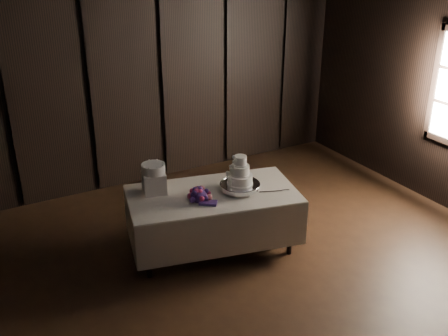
{
  "coord_description": "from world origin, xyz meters",
  "views": [
    {
      "loc": [
        -2.94,
        -3.67,
        3.55
      ],
      "look_at": [
        -0.23,
        1.21,
        1.05
      ],
      "focal_mm": 42.0,
      "sensor_mm": 36.0,
      "label": 1
    }
  ],
  "objects_px": {
    "cake_stand": "(240,187)",
    "wedding_cake": "(239,174)",
    "display_table": "(213,218)",
    "small_cake": "(153,169)",
    "bouquet": "(199,195)",
    "box_pedestal": "(154,183)"
  },
  "relations": [
    {
      "from": "cake_stand",
      "to": "wedding_cake",
      "type": "distance_m",
      "value": 0.19
    },
    {
      "from": "wedding_cake",
      "to": "display_table",
      "type": "bearing_deg",
      "value": 162.86
    },
    {
      "from": "wedding_cake",
      "to": "small_cake",
      "type": "xyz_separation_m",
      "value": [
        -0.88,
        0.47,
        0.08
      ]
    },
    {
      "from": "display_table",
      "to": "bouquet",
      "type": "relative_size",
      "value": 5.21
    },
    {
      "from": "cake_stand",
      "to": "box_pedestal",
      "type": "bearing_deg",
      "value": 153.44
    },
    {
      "from": "box_pedestal",
      "to": "display_table",
      "type": "bearing_deg",
      "value": -31.09
    },
    {
      "from": "bouquet",
      "to": "box_pedestal",
      "type": "relative_size",
      "value": 1.6
    },
    {
      "from": "bouquet",
      "to": "small_cake",
      "type": "bearing_deg",
      "value": 128.88
    },
    {
      "from": "wedding_cake",
      "to": "box_pedestal",
      "type": "xyz_separation_m",
      "value": [
        -0.88,
        0.47,
        -0.1
      ]
    },
    {
      "from": "cake_stand",
      "to": "wedding_cake",
      "type": "relative_size",
      "value": 1.37
    },
    {
      "from": "cake_stand",
      "to": "wedding_cake",
      "type": "height_order",
      "value": "wedding_cake"
    },
    {
      "from": "display_table",
      "to": "small_cake",
      "type": "relative_size",
      "value": 7.89
    },
    {
      "from": "bouquet",
      "to": "small_cake",
      "type": "relative_size",
      "value": 1.51
    },
    {
      "from": "cake_stand",
      "to": "box_pedestal",
      "type": "height_order",
      "value": "box_pedestal"
    },
    {
      "from": "bouquet",
      "to": "box_pedestal",
      "type": "bearing_deg",
      "value": 128.88
    },
    {
      "from": "display_table",
      "to": "small_cake",
      "type": "height_order",
      "value": "small_cake"
    },
    {
      "from": "box_pedestal",
      "to": "small_cake",
      "type": "height_order",
      "value": "small_cake"
    },
    {
      "from": "box_pedestal",
      "to": "small_cake",
      "type": "distance_m",
      "value": 0.18
    },
    {
      "from": "cake_stand",
      "to": "box_pedestal",
      "type": "distance_m",
      "value": 1.01
    },
    {
      "from": "cake_stand",
      "to": "bouquet",
      "type": "height_order",
      "value": "bouquet"
    },
    {
      "from": "cake_stand",
      "to": "bouquet",
      "type": "xyz_separation_m",
      "value": [
        -0.54,
        -0.0,
        0.03
      ]
    },
    {
      "from": "wedding_cake",
      "to": "box_pedestal",
      "type": "bearing_deg",
      "value": 155.91
    }
  ]
}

